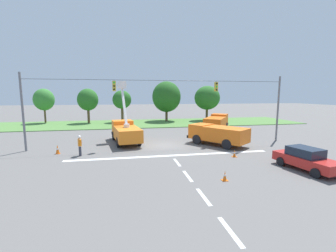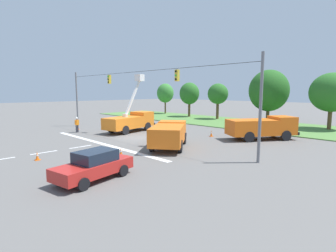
{
  "view_description": "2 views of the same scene",
  "coord_description": "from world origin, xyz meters",
  "px_view_note": "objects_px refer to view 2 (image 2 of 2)",
  "views": [
    {
      "loc": [
        -3.83,
        -22.44,
        5.2
      ],
      "look_at": [
        1.0,
        2.96,
        1.58
      ],
      "focal_mm": 24.0,
      "sensor_mm": 36.0,
      "label": 1
    },
    {
      "loc": [
        20.83,
        -16.16,
        4.71
      ],
      "look_at": [
        1.59,
        2.86,
        1.11
      ],
      "focal_mm": 28.0,
      "sensor_mm": 36.0,
      "label": 2
    }
  ],
  "objects_px": {
    "tree_far_east": "(332,92)",
    "tree_east": "(269,91)",
    "utility_truck_bucket_lift": "(131,120)",
    "traffic_cone_foreground_right": "(211,133)",
    "tree_west": "(189,94)",
    "utility_truck_support_near": "(169,134)",
    "traffic_cone_mid_left": "(37,156)",
    "traffic_cone_foreground_left": "(78,126)",
    "traffic_cone_mid_right": "(121,152)",
    "tree_far_west": "(165,93)",
    "road_worker": "(77,124)",
    "sedan_red": "(94,165)",
    "tree_centre": "(218,94)",
    "utility_truck_support_far": "(262,127)"
  },
  "relations": [
    {
      "from": "tree_far_east",
      "to": "traffic_cone_foreground_left",
      "type": "distance_m",
      "value": 31.15
    },
    {
      "from": "traffic_cone_mid_left",
      "to": "sedan_red",
      "type": "bearing_deg",
      "value": 7.18
    },
    {
      "from": "tree_west",
      "to": "traffic_cone_foreground_left",
      "type": "distance_m",
      "value": 22.15
    },
    {
      "from": "tree_west",
      "to": "utility_truck_support_near",
      "type": "bearing_deg",
      "value": -52.89
    },
    {
      "from": "traffic_cone_mid_right",
      "to": "sedan_red",
      "type": "bearing_deg",
      "value": -50.26
    },
    {
      "from": "tree_east",
      "to": "utility_truck_support_near",
      "type": "bearing_deg",
      "value": -86.22
    },
    {
      "from": "utility_truck_support_near",
      "to": "traffic_cone_mid_left",
      "type": "distance_m",
      "value": 10.01
    },
    {
      "from": "road_worker",
      "to": "traffic_cone_foreground_left",
      "type": "distance_m",
      "value": 2.42
    },
    {
      "from": "tree_east",
      "to": "traffic_cone_mid_left",
      "type": "bearing_deg",
      "value": -93.8
    },
    {
      "from": "tree_far_east",
      "to": "sedan_red",
      "type": "height_order",
      "value": "tree_far_east"
    },
    {
      "from": "traffic_cone_foreground_right",
      "to": "tree_far_east",
      "type": "bearing_deg",
      "value": 62.14
    },
    {
      "from": "traffic_cone_foreground_left",
      "to": "traffic_cone_mid_right",
      "type": "bearing_deg",
      "value": -14.54
    },
    {
      "from": "tree_centre",
      "to": "sedan_red",
      "type": "bearing_deg",
      "value": -66.77
    },
    {
      "from": "tree_west",
      "to": "road_worker",
      "type": "distance_m",
      "value": 23.25
    },
    {
      "from": "tree_far_west",
      "to": "sedan_red",
      "type": "relative_size",
      "value": 1.38
    },
    {
      "from": "utility_truck_support_near",
      "to": "utility_truck_support_far",
      "type": "height_order",
      "value": "utility_truck_support_far"
    },
    {
      "from": "utility_truck_bucket_lift",
      "to": "utility_truck_support_far",
      "type": "relative_size",
      "value": 1.0
    },
    {
      "from": "tree_far_west",
      "to": "tree_centre",
      "type": "relative_size",
      "value": 1.05
    },
    {
      "from": "tree_far_west",
      "to": "road_worker",
      "type": "xyz_separation_m",
      "value": [
        10.48,
        -24.28,
        -3.3
      ]
    },
    {
      "from": "tree_far_east",
      "to": "tree_east",
      "type": "bearing_deg",
      "value": 175.31
    },
    {
      "from": "sedan_red",
      "to": "traffic_cone_mid_left",
      "type": "distance_m",
      "value": 6.44
    },
    {
      "from": "tree_west",
      "to": "tree_far_east",
      "type": "relative_size",
      "value": 0.91
    },
    {
      "from": "tree_far_west",
      "to": "tree_far_east",
      "type": "distance_m",
      "value": 30.41
    },
    {
      "from": "sedan_red",
      "to": "tree_far_west",
      "type": "bearing_deg",
      "value": 130.58
    },
    {
      "from": "utility_truck_bucket_lift",
      "to": "traffic_cone_foreground_right",
      "type": "bearing_deg",
      "value": 24.73
    },
    {
      "from": "utility_truck_bucket_lift",
      "to": "road_worker",
      "type": "height_order",
      "value": "utility_truck_bucket_lift"
    },
    {
      "from": "tree_far_west",
      "to": "road_worker",
      "type": "bearing_deg",
      "value": -66.66
    },
    {
      "from": "sedan_red",
      "to": "traffic_cone_mid_right",
      "type": "xyz_separation_m",
      "value": [
        -3.3,
        3.96,
        -0.49
      ]
    },
    {
      "from": "tree_far_west",
      "to": "traffic_cone_foreground_right",
      "type": "height_order",
      "value": "tree_far_west"
    },
    {
      "from": "tree_west",
      "to": "utility_truck_support_near",
      "type": "relative_size",
      "value": 0.99
    },
    {
      "from": "traffic_cone_foreground_right",
      "to": "tree_east",
      "type": "bearing_deg",
      "value": 92.69
    },
    {
      "from": "traffic_cone_foreground_left",
      "to": "traffic_cone_mid_left",
      "type": "bearing_deg",
      "value": -36.08
    },
    {
      "from": "tree_west",
      "to": "traffic_cone_mid_right",
      "type": "xyz_separation_m",
      "value": [
        15.55,
        -25.67,
        -3.97
      ]
    },
    {
      "from": "utility_truck_support_near",
      "to": "traffic_cone_foreground_right",
      "type": "xyz_separation_m",
      "value": [
        -0.74,
        7.0,
        -0.88
      ]
    },
    {
      "from": "sedan_red",
      "to": "traffic_cone_mid_right",
      "type": "bearing_deg",
      "value": 129.74
    },
    {
      "from": "utility_truck_support_far",
      "to": "road_worker",
      "type": "bearing_deg",
      "value": -147.38
    },
    {
      "from": "tree_west",
      "to": "tree_far_east",
      "type": "distance_m",
      "value": 22.6
    },
    {
      "from": "utility_truck_support_far",
      "to": "traffic_cone_mid_right",
      "type": "relative_size",
      "value": 10.86
    },
    {
      "from": "road_worker",
      "to": "tree_west",
      "type": "bearing_deg",
      "value": 96.78
    },
    {
      "from": "utility_truck_support_near",
      "to": "traffic_cone_mid_right",
      "type": "height_order",
      "value": "utility_truck_support_near"
    },
    {
      "from": "tree_west",
      "to": "traffic_cone_foreground_right",
      "type": "height_order",
      "value": "tree_west"
    },
    {
      "from": "tree_west",
      "to": "tree_east",
      "type": "bearing_deg",
      "value": 2.09
    },
    {
      "from": "road_worker",
      "to": "tree_far_west",
      "type": "bearing_deg",
      "value": 113.34
    },
    {
      "from": "tree_west",
      "to": "tree_far_east",
      "type": "bearing_deg",
      "value": -0.33
    },
    {
      "from": "traffic_cone_mid_right",
      "to": "utility_truck_bucket_lift",
      "type": "bearing_deg",
      "value": 139.81
    },
    {
      "from": "road_worker",
      "to": "traffic_cone_mid_right",
      "type": "xyz_separation_m",
      "value": [
        12.83,
        -2.81,
        -0.7
      ]
    },
    {
      "from": "traffic_cone_foreground_right",
      "to": "tree_west",
      "type": "bearing_deg",
      "value": 137.19
    },
    {
      "from": "tree_far_west",
      "to": "traffic_cone_mid_left",
      "type": "distance_m",
      "value": 37.96
    },
    {
      "from": "sedan_red",
      "to": "traffic_cone_foreground_left",
      "type": "relative_size",
      "value": 5.68
    },
    {
      "from": "tree_centre",
      "to": "traffic_cone_foreground_right",
      "type": "bearing_deg",
      "value": -57.31
    }
  ]
}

